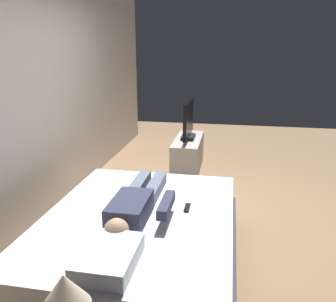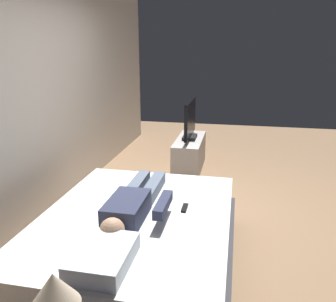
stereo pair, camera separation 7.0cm
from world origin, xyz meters
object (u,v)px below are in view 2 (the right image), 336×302
at_px(tv, 190,121).
at_px(lamp, 54,291).
at_px(tv_stand, 189,154).
at_px(remote, 185,208).
at_px(bed, 137,244).
at_px(person, 134,203).
at_px(pillow, 103,257).

xyz_separation_m(tv, lamp, (-3.97, 0.03, 0.07)).
bearing_deg(tv_stand, remote, -172.95).
xyz_separation_m(remote, tv, (2.47, 0.31, 0.24)).
relative_size(bed, person, 1.62).
bearing_deg(person, bed, -138.25).
relative_size(bed, pillow, 4.25).
xyz_separation_m(pillow, lamp, (-0.62, -0.04, 0.25)).
xyz_separation_m(pillow, tv, (3.35, -0.07, 0.18)).
xyz_separation_m(bed, lamp, (-1.32, -0.04, 0.59)).
bearing_deg(lamp, remote, -12.75).
bearing_deg(tv_stand, person, 177.82).
relative_size(pillow, remote, 3.20).
distance_m(person, tv, 2.63).
relative_size(tv, lamp, 2.10).
distance_m(remote, tv_stand, 2.51).
bearing_deg(pillow, lamp, -176.34).
height_order(pillow, remote, pillow).
relative_size(bed, tv, 2.32).
xyz_separation_m(person, lamp, (-1.35, -0.07, 0.23)).
bearing_deg(bed, pillow, -180.00).
relative_size(remote, tv_stand, 0.14).
bearing_deg(person, lamp, -177.22).
height_order(bed, remote, remote).
xyz_separation_m(bed, pillow, (-0.70, -0.00, 0.34)).
relative_size(tv_stand, lamp, 2.62).
bearing_deg(person, remote, -69.53).
bearing_deg(tv, remote, -172.95).
height_order(tv, lamp, tv).
relative_size(bed, remote, 13.60).
distance_m(bed, tv_stand, 2.65).
distance_m(person, tv_stand, 2.65).
height_order(bed, pillow, pillow).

